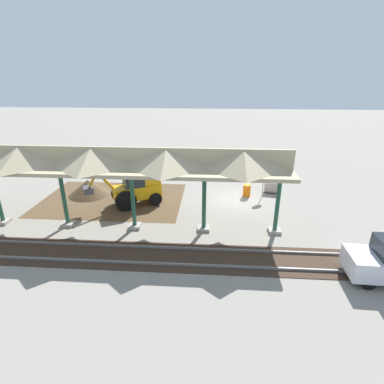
{
  "coord_description": "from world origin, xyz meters",
  "views": [
    {
      "loc": [
        1.88,
        20.4,
        8.61
      ],
      "look_at": [
        3.1,
        2.85,
        1.6
      ],
      "focal_mm": 28.0,
      "sensor_mm": 36.0,
      "label": 1
    }
  ],
  "objects_px": {
    "stop_sign": "(264,176)",
    "concrete_pipe": "(272,187)",
    "backhoe": "(135,188)",
    "traffic_barrel": "(247,190)"
  },
  "relations": [
    {
      "from": "backhoe",
      "to": "traffic_barrel",
      "type": "height_order",
      "value": "backhoe"
    },
    {
      "from": "backhoe",
      "to": "traffic_barrel",
      "type": "xyz_separation_m",
      "value": [
        -7.91,
        -2.11,
        -0.82
      ]
    },
    {
      "from": "stop_sign",
      "to": "backhoe",
      "type": "distance_m",
      "value": 9.25
    },
    {
      "from": "concrete_pipe",
      "to": "traffic_barrel",
      "type": "distance_m",
      "value": 2.19
    },
    {
      "from": "stop_sign",
      "to": "backhoe",
      "type": "xyz_separation_m",
      "value": [
        9.04,
        1.93,
        -0.37
      ]
    },
    {
      "from": "backhoe",
      "to": "concrete_pipe",
      "type": "distance_m",
      "value": 10.39
    },
    {
      "from": "stop_sign",
      "to": "traffic_barrel",
      "type": "distance_m",
      "value": 1.65
    },
    {
      "from": "stop_sign",
      "to": "concrete_pipe",
      "type": "distance_m",
      "value": 1.79
    },
    {
      "from": "concrete_pipe",
      "to": "traffic_barrel",
      "type": "relative_size",
      "value": 1.48
    },
    {
      "from": "stop_sign",
      "to": "backhoe",
      "type": "relative_size",
      "value": 0.46
    }
  ]
}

